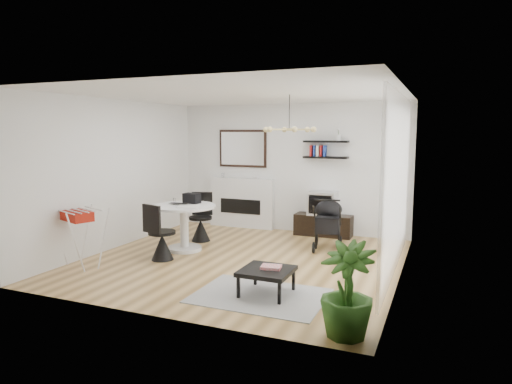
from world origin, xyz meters
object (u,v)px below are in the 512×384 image
at_px(crt_tv, 323,203).
at_px(dining_table, 184,221).
at_px(stroller, 328,226).
at_px(tv_console, 323,225).
at_px(fireplace, 242,197).
at_px(drying_rack, 81,237).
at_px(potted_plant, 347,290).
at_px(coffee_table, 267,272).

bearing_deg(crt_tv, dining_table, -133.57).
distance_m(crt_tv, stroller, 1.09).
xyz_separation_m(tv_console, dining_table, (-2.01, -2.10, 0.32)).
height_order(fireplace, crt_tv, fireplace).
bearing_deg(drying_rack, stroller, 58.87).
xyz_separation_m(fireplace, dining_table, (-0.12, -2.23, -0.14)).
bearing_deg(stroller, tv_console, 98.39).
xyz_separation_m(dining_table, drying_rack, (-0.96, -1.49, -0.06)).
distance_m(drying_rack, stroller, 4.20).
relative_size(dining_table, potted_plant, 1.13).
xyz_separation_m(crt_tv, drying_rack, (-2.95, -3.58, -0.19)).
bearing_deg(coffee_table, potted_plant, -34.53).
xyz_separation_m(dining_table, stroller, (2.35, 1.09, -0.12)).
bearing_deg(potted_plant, fireplace, 125.36).
height_order(crt_tv, dining_table, crt_tv).
bearing_deg(crt_tv, tv_console, 9.17).
bearing_deg(fireplace, coffee_table, -61.37).
distance_m(stroller, potted_plant, 3.61).
bearing_deg(coffee_table, drying_rack, 179.11).
bearing_deg(fireplace, drying_rack, -106.19).
relative_size(crt_tv, dining_table, 0.49).
xyz_separation_m(fireplace, drying_rack, (-1.08, -3.72, -0.20)).
xyz_separation_m(tv_console, potted_plant, (1.37, -4.46, 0.28)).
distance_m(tv_console, coffee_table, 3.64).
height_order(dining_table, stroller, stroller).
height_order(crt_tv, coffee_table, crt_tv).
bearing_deg(fireplace, dining_table, -93.04).
bearing_deg(tv_console, potted_plant, -72.93).
height_order(crt_tv, potted_plant, potted_plant).
bearing_deg(potted_plant, dining_table, 145.04).
distance_m(drying_rack, coffee_table, 3.14).
height_order(stroller, potted_plant, potted_plant).
bearing_deg(tv_console, stroller, -71.57).
bearing_deg(potted_plant, coffee_table, 145.47).
xyz_separation_m(stroller, coffee_table, (-0.17, -2.63, -0.12)).
xyz_separation_m(drying_rack, stroller, (3.31, 2.58, -0.06)).
xyz_separation_m(stroller, potted_plant, (1.03, -3.46, 0.08)).
bearing_deg(coffee_table, tv_console, 92.58).
distance_m(crt_tv, dining_table, 2.89).
height_order(tv_console, dining_table, dining_table).
bearing_deg(tv_console, drying_rack, -129.69).
bearing_deg(dining_table, potted_plant, -34.96).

